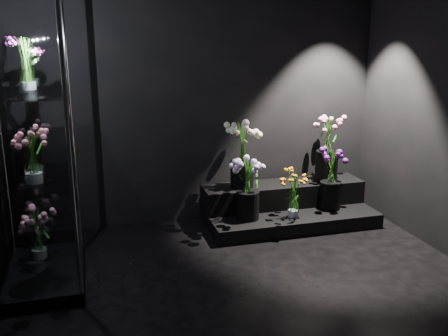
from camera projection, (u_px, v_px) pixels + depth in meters
name	position (u px, v px, depth m)	size (l,w,h in m)	color
floor	(262.00, 304.00, 3.90)	(4.00, 4.00, 0.00)	black
wall_back	(201.00, 95.00, 5.40)	(4.00, 4.00, 0.00)	black
display_riser	(287.00, 206.00, 5.61)	(1.85, 0.82, 0.41)	black
display_case	(32.00, 147.00, 3.98)	(0.64, 1.07, 2.35)	black
bouquet_orange_bells	(294.00, 193.00, 5.26)	(0.25, 0.25, 0.51)	white
bouquet_lilac	(248.00, 185.00, 5.18)	(0.38, 0.38, 0.65)	black
bouquet_purple	(331.00, 176.00, 5.48)	(0.39, 0.39, 0.67)	black
bouquet_cream_roses	(242.00, 149.00, 5.40)	(0.43, 0.43, 0.74)	black
bouquet_pink_roses	(327.00, 145.00, 5.66)	(0.45, 0.45, 0.75)	black
bouquet_case_pink	(32.00, 155.00, 3.85)	(0.34, 0.34, 0.42)	white
bouquet_case_magenta	(27.00, 64.00, 3.96)	(0.25, 0.25, 0.40)	white
bouquet_case_base_pink	(37.00, 232.00, 4.40)	(0.35, 0.35, 0.46)	white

